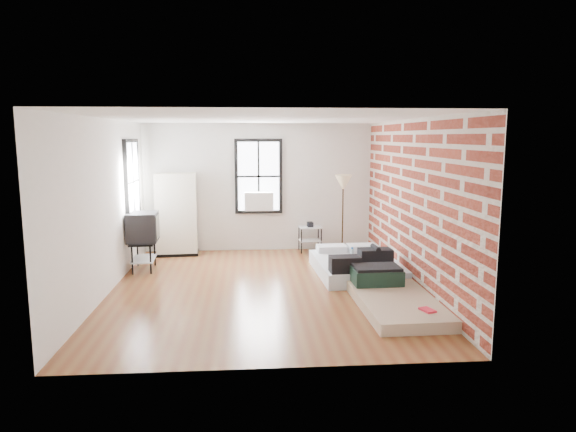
{
  "coord_description": "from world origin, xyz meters",
  "views": [
    {
      "loc": [
        -0.22,
        -8.29,
        2.51
      ],
      "look_at": [
        0.44,
        0.3,
        1.18
      ],
      "focal_mm": 32.0,
      "sensor_mm": 36.0,
      "label": 1
    }
  ],
  "objects": [
    {
      "name": "room_shell",
      "position": [
        0.23,
        0.36,
        1.74
      ],
      "size": [
        5.02,
        6.02,
        2.8
      ],
      "color": "silver",
      "rests_on": "ground"
    },
    {
      "name": "side_table",
      "position": [
        1.12,
        2.72,
        0.44
      ],
      "size": [
        0.52,
        0.43,
        0.66
      ],
      "rotation": [
        0.0,
        0.0,
        0.06
      ],
      "color": "black",
      "rests_on": "ground"
    },
    {
      "name": "wardrobe",
      "position": [
        -1.76,
        2.65,
        0.87
      ],
      "size": [
        0.92,
        0.56,
        1.75
      ],
      "rotation": [
        0.0,
        0.0,
        0.07
      ],
      "color": "black",
      "rests_on": "ground"
    },
    {
      "name": "floor_lamp",
      "position": [
        1.82,
        2.65,
        1.45
      ],
      "size": [
        0.36,
        0.36,
        1.69
      ],
      "color": "black",
      "rests_on": "ground"
    },
    {
      "name": "tv_stand",
      "position": [
        -2.21,
        1.39,
        0.79
      ],
      "size": [
        0.59,
        0.81,
        1.1
      ],
      "rotation": [
        0.0,
        0.0,
        0.06
      ],
      "color": "black",
      "rests_on": "ground"
    },
    {
      "name": "mattress_main",
      "position": [
        1.75,
        0.76,
        0.17
      ],
      "size": [
        1.54,
        2.04,
        0.63
      ],
      "rotation": [
        0.0,
        0.0,
        0.05
      ],
      "color": "white",
      "rests_on": "ground"
    },
    {
      "name": "ground",
      "position": [
        0.0,
        0.0,
        0.0
      ],
      "size": [
        6.0,
        6.0,
        0.0
      ],
      "primitive_type": "plane",
      "color": "brown",
      "rests_on": "ground"
    },
    {
      "name": "mattress_bare",
      "position": [
        1.92,
        -0.98,
        0.14
      ],
      "size": [
        1.16,
        2.13,
        0.45
      ],
      "rotation": [
        0.0,
        0.0,
        0.02
      ],
      "color": "tan",
      "rests_on": "ground"
    }
  ]
}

